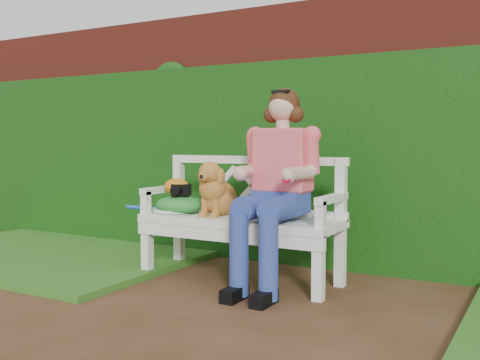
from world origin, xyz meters
The scene contains 11 objects.
ground centered at (0.00, 0.00, 0.00)m, with size 60.00×60.00×0.00m, color #412612.
brick_wall centered at (0.00, 1.90, 1.10)m, with size 10.00×0.30×2.20m, color maroon.
ivy_hedge centered at (0.00, 1.68, 0.85)m, with size 10.00×0.18×1.70m, color #1D5C14.
grass_left centered at (-2.40, 0.90, 0.03)m, with size 2.60×2.00×0.05m, color #1C5F14.
garden_bench centered at (-0.49, 0.93, 0.24)m, with size 1.58×0.60×0.48m, color white, non-canonical shape.
seated_woman centered at (-0.16, 0.91, 0.69)m, with size 0.59×0.78×1.39m, color red, non-canonical shape.
dog centered at (-0.67, 0.89, 0.69)m, with size 0.27×0.37×0.41m, color olive, non-canonical shape.
tennis_racket centered at (-1.10, 0.89, 0.50)m, with size 0.67×0.28×0.03m, color white, non-canonical shape.
green_bag centered at (-1.01, 0.89, 0.55)m, with size 0.40×0.31×0.14m, color green, non-canonical shape.
camera_item centered at (-0.99, 0.88, 0.66)m, with size 0.13×0.10×0.09m, color black.
baseball_glove centered at (-1.05, 0.90, 0.68)m, with size 0.21×0.15×0.13m, color #BD7114.
Camera 1 is at (1.52, -2.64, 1.04)m, focal length 42.00 mm.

